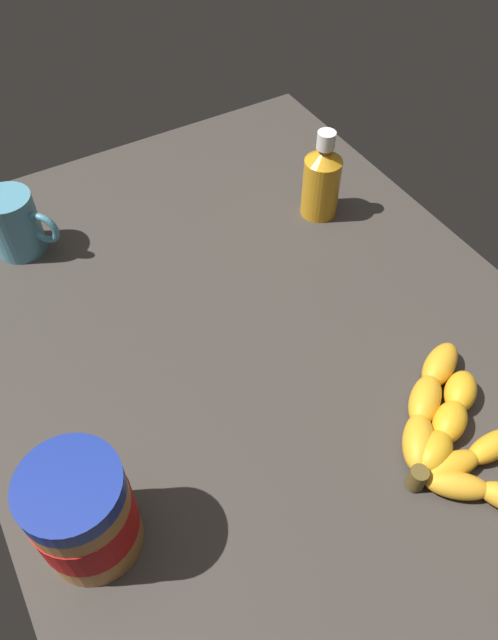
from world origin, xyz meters
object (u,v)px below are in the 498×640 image
at_px(peanut_butter_jar, 83,514).
at_px(honey_bottle, 322,179).
at_px(coffee_mug, 16,224).
at_px(banana_bunch, 462,436).

relative_size(peanut_butter_jar, honey_bottle, 0.94).
bearing_deg(coffee_mug, banana_bunch, 30.51).
bearing_deg(banana_bunch, peanut_butter_jar, -104.76).
height_order(honey_bottle, coffee_mug, honey_bottle).
distance_m(peanut_butter_jar, honey_bottle, 0.59).
distance_m(banana_bunch, peanut_butter_jar, 0.42).
relative_size(peanut_butter_jar, coffee_mug, 1.41).
bearing_deg(honey_bottle, coffee_mug, -109.41).
bearing_deg(banana_bunch, coffee_mug, -149.49).
height_order(banana_bunch, coffee_mug, coffee_mug).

